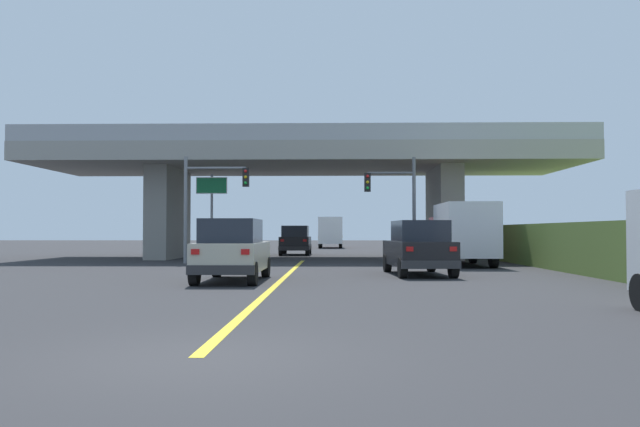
% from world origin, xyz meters
% --- Properties ---
extents(ground, '(160.00, 160.00, 0.00)m').
position_xyz_m(ground, '(0.00, 30.76, 0.00)').
color(ground, '#2B2B2D').
extents(overpass_bridge, '(31.78, 10.15, 7.37)m').
position_xyz_m(overpass_bridge, '(0.00, 30.76, 5.33)').
color(overpass_bridge, gray).
rests_on(overpass_bridge, ground).
extents(lane_divider_stripe, '(0.20, 27.68, 0.01)m').
position_xyz_m(lane_divider_stripe, '(0.00, 13.84, 0.00)').
color(lane_divider_stripe, yellow).
rests_on(lane_divider_stripe, ground).
extents(suv_lead, '(2.00, 4.79, 2.02)m').
position_xyz_m(suv_lead, '(-1.55, 12.66, 1.02)').
color(suv_lead, '#B7B29E').
rests_on(suv_lead, ground).
extents(suv_crossing, '(2.32, 4.87, 2.02)m').
position_xyz_m(suv_crossing, '(4.89, 15.84, 1.02)').
color(suv_crossing, black).
rests_on(suv_crossing, ground).
extents(box_truck, '(2.33, 6.40, 2.92)m').
position_xyz_m(box_truck, '(7.85, 22.55, 1.55)').
color(box_truck, red).
rests_on(box_truck, ground).
extents(sedan_oncoming, '(2.05, 4.61, 2.02)m').
position_xyz_m(sedan_oncoming, '(-0.95, 36.53, 1.02)').
color(sedan_oncoming, black).
rests_on(sedan_oncoming, ground).
extents(traffic_signal_nearside, '(2.63, 0.36, 5.44)m').
position_xyz_m(traffic_signal_nearside, '(4.97, 24.76, 3.37)').
color(traffic_signal_nearside, '#56595E').
rests_on(traffic_signal_nearside, ground).
extents(traffic_signal_farside, '(3.33, 0.36, 5.45)m').
position_xyz_m(traffic_signal_farside, '(-4.70, 24.39, 3.51)').
color(traffic_signal_farside, slate).
rests_on(traffic_signal_farside, ground).
extents(highway_sign, '(1.74, 0.17, 4.82)m').
position_xyz_m(highway_sign, '(-5.10, 27.57, 3.57)').
color(highway_sign, slate).
rests_on(highway_sign, ground).
extents(semi_truck_distant, '(2.33, 6.45, 3.02)m').
position_xyz_m(semi_truck_distant, '(1.34, 55.84, 1.59)').
color(semi_truck_distant, red).
rests_on(semi_truck_distant, ground).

